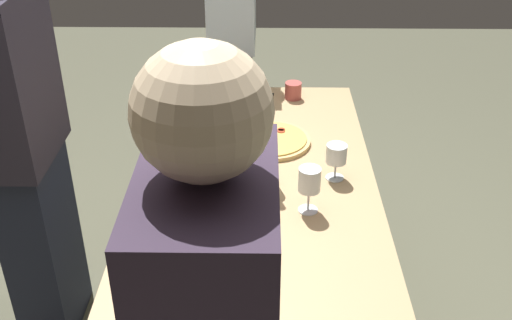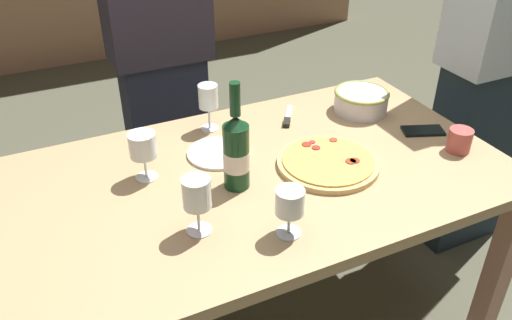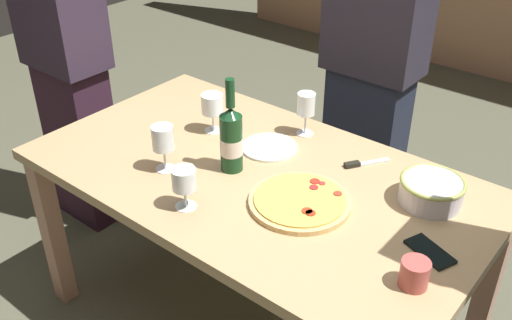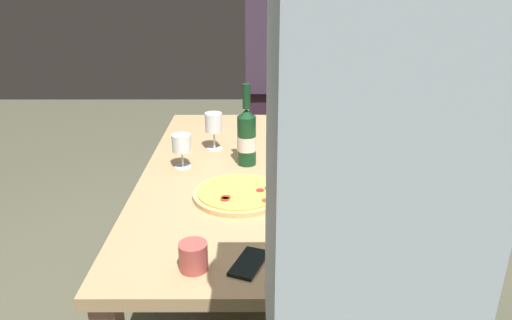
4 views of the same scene
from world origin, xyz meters
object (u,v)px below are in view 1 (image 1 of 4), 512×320
at_px(wine_bottle, 265,154).
at_px(cell_phone, 262,99).
at_px(serving_bowl, 211,100).
at_px(wine_glass_far_right, 336,156).
at_px(pizza, 271,140).
at_px(wine_glass_far_left, 166,147).
at_px(person_guest_right, 233,37).
at_px(wine_glass_by_bottle, 216,192).
at_px(side_plate, 214,179).
at_px(person_host, 22,150).
at_px(cup_amber, 293,91).
at_px(dining_table, 256,191).
at_px(wine_glass_near_pizza, 309,182).
at_px(pizza_knife, 193,137).

height_order(wine_bottle, cell_phone, wine_bottle).
bearing_deg(serving_bowl, wine_glass_far_right, -138.95).
relative_size(pizza, wine_glass_far_left, 1.92).
distance_m(wine_glass_far_right, cell_phone, 0.76).
bearing_deg(person_guest_right, wine_glass_by_bottle, -6.50).
xyz_separation_m(wine_bottle, side_plate, (0.02, 0.19, -0.12)).
xyz_separation_m(wine_glass_by_bottle, person_host, (0.27, 0.74, -0.00)).
xyz_separation_m(wine_bottle, cup_amber, (0.75, -0.13, -0.08)).
xyz_separation_m(serving_bowl, person_guest_right, (0.59, -0.07, 0.10)).
relative_size(dining_table, wine_glass_far_right, 11.33).
xyz_separation_m(wine_glass_far_left, person_guest_right, (1.16, -0.19, 0.03)).
distance_m(wine_glass_far_left, person_host, 0.53).
height_order(wine_glass_by_bottle, person_guest_right, person_guest_right).
distance_m(wine_glass_by_bottle, side_plate, 0.28).
height_order(dining_table, side_plate, side_plate).
relative_size(pizza, wine_glass_near_pizza, 1.94).
xyz_separation_m(pizza, person_guest_right, (0.90, 0.20, 0.13)).
bearing_deg(person_host, wine_bottle, -5.22).
relative_size(wine_glass_by_bottle, pizza_knife, 0.98).
height_order(serving_bowl, wine_glass_near_pizza, wine_glass_near_pizza).
xyz_separation_m(serving_bowl, wine_glass_far_right, (-0.59, -0.51, 0.05)).
xyz_separation_m(wine_glass_far_right, pizza_knife, (0.30, 0.57, -0.09)).
bearing_deg(person_host, person_guest_right, 55.53).
bearing_deg(side_plate, wine_bottle, -94.94).
xyz_separation_m(serving_bowl, pizza_knife, (-0.28, 0.06, -0.04)).
xyz_separation_m(cup_amber, person_guest_right, (0.46, 0.31, 0.11)).
bearing_deg(serving_bowl, wine_glass_by_bottle, -174.09).
bearing_deg(cup_amber, side_plate, 156.24).
bearing_deg(wine_glass_far_left, dining_table, -85.48).
xyz_separation_m(wine_glass_by_bottle, cell_phone, (0.97, -0.14, -0.11)).
bearing_deg(person_guest_right, dining_table, 0.00).
bearing_deg(wine_glass_far_right, wine_glass_near_pizza, 151.98).
bearing_deg(person_guest_right, wine_glass_near_pizza, 6.08).
bearing_deg(cell_phone, wine_glass_near_pizza, 121.74).
bearing_deg(dining_table, side_plate, 112.13).
relative_size(side_plate, cell_phone, 1.45).
bearing_deg(side_plate, wine_glass_near_pizza, -119.56).
height_order(side_plate, cell_phone, same).
xyz_separation_m(pizza, side_plate, (-0.29, 0.22, -0.01)).
xyz_separation_m(wine_glass_by_bottle, wine_glass_far_left, (0.29, 0.21, 0.01)).
distance_m(wine_glass_far_right, person_guest_right, 1.26).
height_order(pizza, wine_bottle, wine_bottle).
distance_m(pizza, wine_glass_near_pizza, 0.51).
distance_m(wine_glass_by_bottle, person_guest_right, 1.45).
bearing_deg(serving_bowl, wine_glass_far_left, 168.35).
relative_size(pizza_knife, person_guest_right, 0.09).
height_order(dining_table, serving_bowl, serving_bowl).
xyz_separation_m(wine_glass_far_left, wine_glass_far_right, (-0.02, -0.63, -0.02)).
bearing_deg(person_guest_right, wine_bottle, 1.14).
distance_m(serving_bowl, side_plate, 0.61).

